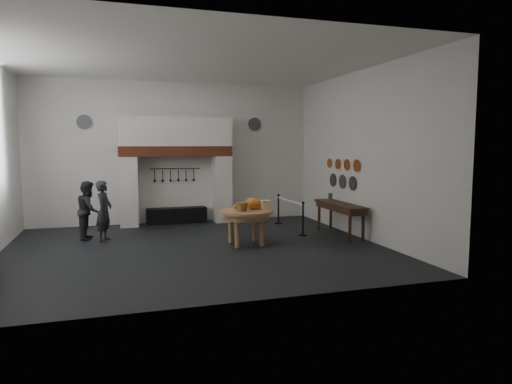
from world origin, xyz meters
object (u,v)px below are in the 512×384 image
object	(u,v)px
barrier_post_near	(303,220)
work_table	(246,212)
side_table	(340,204)
barrier_post_far	(278,210)
visitor_far	(89,210)
iron_range	(177,216)
visitor_near	(104,211)

from	to	relation	value
barrier_post_near	work_table	bearing A→B (deg)	-161.54
side_table	barrier_post_far	xyz separation A→B (m)	(-1.00, 2.25, -0.42)
barrier_post_near	barrier_post_far	world-z (taller)	same
visitor_far	side_table	world-z (taller)	visitor_far
iron_range	side_table	distance (m)	5.29
visitor_far	work_table	bearing A→B (deg)	-111.01
iron_range	visitor_near	world-z (taller)	visitor_near
side_table	barrier_post_near	xyz separation A→B (m)	(-1.00, 0.25, -0.42)
side_table	barrier_post_far	distance (m)	2.50
visitor_far	visitor_near	bearing A→B (deg)	-129.73
iron_range	work_table	bearing A→B (deg)	-70.51
visitor_far	side_table	bearing A→B (deg)	-97.80
visitor_near	barrier_post_far	size ratio (longest dim) A/B	1.76
work_table	barrier_post_near	distance (m)	1.95
iron_range	side_table	bearing A→B (deg)	-38.71
work_table	barrier_post_far	world-z (taller)	barrier_post_far
iron_range	visitor_far	xyz separation A→B (m)	(-2.56, -1.74, 0.53)
work_table	visitor_near	bearing A→B (deg)	156.49
visitor_near	side_table	xyz separation A→B (m)	(6.26, -1.15, 0.08)
work_table	visitor_near	distance (m)	3.75
visitor_far	barrier_post_far	bearing A→B (deg)	-77.60
visitor_far	barrier_post_near	distance (m)	5.81
visitor_near	barrier_post_far	xyz separation A→B (m)	(5.26, 1.11, -0.34)
side_table	visitor_far	bearing A→B (deg)	166.92
work_table	barrier_post_near	world-z (taller)	barrier_post_near
iron_range	barrier_post_far	size ratio (longest dim) A/B	2.11
side_table	barrier_post_near	distance (m)	1.11
iron_range	visitor_far	size ratio (longest dim) A/B	1.22
visitor_near	barrier_post_near	bearing A→B (deg)	-81.72
visitor_far	side_table	size ratio (longest dim) A/B	0.71
barrier_post_far	visitor_near	bearing A→B (deg)	-168.10
iron_range	barrier_post_near	xyz separation A→B (m)	(3.10, -3.03, 0.20)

